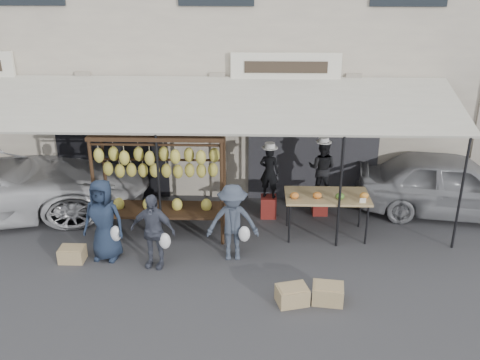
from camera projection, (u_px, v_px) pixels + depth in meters
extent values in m
plane|color=#2D2D30|center=(207.00, 275.00, 9.73)|extent=(90.00, 90.00, 0.00)
cube|color=beige|center=(225.00, 31.00, 14.37)|extent=(24.00, 6.00, 7.00)
cube|color=#232328|center=(313.00, 149.00, 12.38)|extent=(3.00, 0.10, 2.50)
cube|color=black|center=(112.00, 147.00, 12.51)|extent=(2.60, 0.10, 2.50)
cube|color=silver|center=(286.00, 67.00, 11.61)|extent=(2.40, 0.10, 0.60)
cube|color=beige|center=(214.00, 104.00, 10.85)|extent=(10.00, 2.34, 0.63)
cylinder|color=black|center=(159.00, 191.00, 10.38)|extent=(0.05, 0.05, 2.30)
cylinder|color=black|center=(340.00, 193.00, 10.28)|extent=(0.05, 0.05, 2.30)
cylinder|color=black|center=(461.00, 195.00, 10.21)|extent=(0.05, 0.05, 2.30)
cylinder|color=black|center=(94.00, 192.00, 10.44)|extent=(0.07, 0.07, 2.20)
cylinder|color=black|center=(222.00, 194.00, 10.37)|extent=(0.07, 0.07, 2.20)
cylinder|color=black|center=(105.00, 177.00, 11.18)|extent=(0.07, 0.07, 2.20)
cylinder|color=black|center=(224.00, 178.00, 11.10)|extent=(0.07, 0.07, 2.20)
cube|color=black|center=(158.00, 133.00, 10.35)|extent=(2.60, 0.90, 0.07)
cylinder|color=black|center=(155.00, 145.00, 10.07)|extent=(2.50, 0.05, 0.05)
cylinder|color=black|center=(161.00, 134.00, 10.72)|extent=(2.50, 0.05, 0.05)
cylinder|color=black|center=(160.00, 160.00, 10.56)|extent=(2.50, 0.05, 0.05)
cube|color=black|center=(163.00, 210.00, 10.98)|extent=(2.50, 0.80, 0.05)
ellipsoid|color=gold|center=(99.00, 155.00, 10.19)|extent=(0.20, 0.18, 0.30)
ellipsoid|color=gold|center=(113.00, 154.00, 10.33)|extent=(0.20, 0.18, 0.30)
ellipsoid|color=gold|center=(124.00, 158.00, 10.19)|extent=(0.20, 0.18, 0.30)
ellipsoid|color=gold|center=(139.00, 154.00, 10.31)|extent=(0.20, 0.18, 0.30)
ellipsoid|color=gold|center=(150.00, 158.00, 10.18)|extent=(0.20, 0.18, 0.30)
ellipsoid|color=gold|center=(164.00, 154.00, 10.29)|extent=(0.20, 0.18, 0.30)
ellipsoid|color=gold|center=(175.00, 157.00, 10.15)|extent=(0.20, 0.18, 0.30)
ellipsoid|color=gold|center=(189.00, 155.00, 10.29)|extent=(0.20, 0.18, 0.30)
ellipsoid|color=gold|center=(201.00, 157.00, 10.14)|extent=(0.20, 0.18, 0.30)
ellipsoid|color=gold|center=(214.00, 155.00, 10.27)|extent=(0.20, 0.18, 0.30)
ellipsoid|color=gold|center=(108.00, 169.00, 10.67)|extent=(0.20, 0.18, 0.30)
ellipsoid|color=gold|center=(120.00, 171.00, 10.68)|extent=(0.20, 0.18, 0.30)
ellipsoid|color=gold|center=(131.00, 170.00, 10.66)|extent=(0.20, 0.18, 0.30)
ellipsoid|color=gold|center=(143.00, 170.00, 10.66)|extent=(0.20, 0.18, 0.30)
ellipsoid|color=gold|center=(155.00, 170.00, 10.65)|extent=(0.20, 0.18, 0.30)
ellipsoid|color=gold|center=(166.00, 171.00, 10.64)|extent=(0.20, 0.18, 0.30)
ellipsoid|color=gold|center=(178.00, 172.00, 10.64)|extent=(0.20, 0.18, 0.30)
ellipsoid|color=gold|center=(190.00, 170.00, 10.63)|extent=(0.20, 0.18, 0.30)
ellipsoid|color=gold|center=(201.00, 171.00, 10.62)|extent=(0.20, 0.18, 0.30)
ellipsoid|color=gold|center=(213.00, 170.00, 10.61)|extent=(0.20, 0.18, 0.30)
cube|color=tan|center=(327.00, 196.00, 10.82)|extent=(1.70, 0.90, 0.05)
cylinder|color=black|center=(289.00, 224.00, 10.68)|extent=(0.04, 0.04, 0.85)
cylinder|color=black|center=(367.00, 225.00, 10.63)|extent=(0.04, 0.04, 0.85)
cylinder|color=black|center=(287.00, 208.00, 11.36)|extent=(0.04, 0.04, 0.85)
cylinder|color=black|center=(360.00, 209.00, 11.31)|extent=(0.04, 0.04, 0.85)
ellipsoid|color=orange|center=(294.00, 195.00, 10.62)|extent=(0.18, 0.14, 0.14)
ellipsoid|color=orange|center=(317.00, 195.00, 10.63)|extent=(0.18, 0.14, 0.14)
ellipsoid|color=#477226|center=(340.00, 196.00, 10.59)|extent=(0.18, 0.14, 0.14)
ellipsoid|color=orange|center=(364.00, 196.00, 10.62)|extent=(0.18, 0.14, 0.14)
imported|color=black|center=(269.00, 172.00, 11.53)|extent=(0.49, 0.40, 1.17)
imported|color=black|center=(322.00, 168.00, 11.65)|extent=(0.74, 0.66, 1.27)
imported|color=#1A2438|center=(104.00, 220.00, 10.00)|extent=(0.85, 0.61, 1.61)
imported|color=#404453|center=(153.00, 231.00, 9.76)|extent=(0.90, 0.50, 1.45)
imported|color=#363E4C|center=(233.00, 223.00, 9.99)|extent=(1.01, 0.62, 1.52)
cube|color=maroon|center=(268.00, 207.00, 11.84)|extent=(0.38, 0.38, 0.48)
cube|color=maroon|center=(320.00, 204.00, 11.98)|extent=(0.38, 0.38, 0.46)
cube|color=tan|center=(292.00, 295.00, 8.89)|extent=(0.59, 0.50, 0.30)
cube|color=tan|center=(328.00, 293.00, 8.93)|extent=(0.56, 0.45, 0.31)
cube|color=tan|center=(72.00, 254.00, 10.14)|extent=(0.47, 0.36, 0.28)
imported|color=gray|center=(451.00, 184.00, 11.83)|extent=(4.32, 2.27, 1.40)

